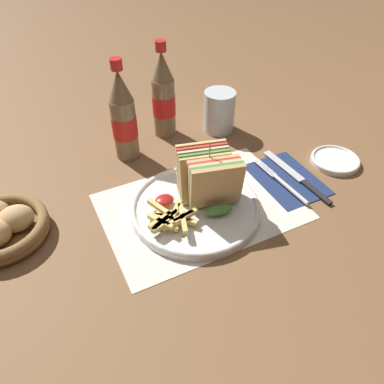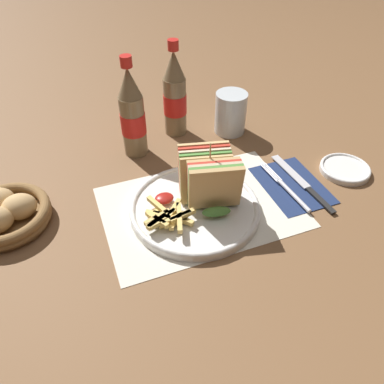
{
  "view_description": "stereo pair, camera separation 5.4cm",
  "coord_description": "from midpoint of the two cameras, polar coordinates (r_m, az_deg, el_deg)",
  "views": [
    {
      "loc": [
        -0.26,
        -0.48,
        0.53
      ],
      "look_at": [
        -0.01,
        0.02,
        0.04
      ],
      "focal_mm": 35.0,
      "sensor_mm": 36.0,
      "label": 1
    },
    {
      "loc": [
        -0.21,
        -0.51,
        0.53
      ],
      "look_at": [
        -0.01,
        0.02,
        0.04
      ],
      "focal_mm": 35.0,
      "sensor_mm": 36.0,
      "label": 2
    }
  ],
  "objects": [
    {
      "name": "napkin",
      "position": [
        0.85,
        12.62,
        1.8
      ],
      "size": [
        0.13,
        0.17,
        0.0
      ],
      "color": "navy",
      "rests_on": "ground_plane"
    },
    {
      "name": "ground_plane",
      "position": [
        0.76,
        -0.96,
        -2.82
      ],
      "size": [
        4.0,
        4.0,
        0.0
      ],
      "primitive_type": "plane",
      "color": "brown"
    },
    {
      "name": "plate_main",
      "position": [
        0.75,
        -1.38,
        -2.68
      ],
      "size": [
        0.26,
        0.26,
        0.02
      ],
      "color": "white",
      "rests_on": "ground_plane"
    },
    {
      "name": "club_sandwich",
      "position": [
        0.73,
        0.49,
        2.08
      ],
      "size": [
        0.12,
        0.13,
        0.14
      ],
      "color": "tan",
      "rests_on": "plate_main"
    },
    {
      "name": "placemat",
      "position": [
        0.77,
        -0.65,
        -2.23
      ],
      "size": [
        0.4,
        0.27,
        0.0
      ],
      "color": "silver",
      "rests_on": "ground_plane"
    },
    {
      "name": "glass_near",
      "position": [
        0.99,
        2.56,
        11.78
      ],
      "size": [
        0.08,
        0.08,
        0.11
      ],
      "color": "silver",
      "rests_on": "ground_plane"
    },
    {
      "name": "ketchup_blob",
      "position": [
        0.75,
        -6.28,
        -1.29
      ],
      "size": [
        0.04,
        0.03,
        0.01
      ],
      "color": "maroon",
      "rests_on": "plate_main"
    },
    {
      "name": "side_saucer",
      "position": [
        0.93,
        19.56,
        4.47
      ],
      "size": [
        0.11,
        0.11,
        0.01
      ],
      "color": "white",
      "rests_on": "ground_plane"
    },
    {
      "name": "coke_bottle_near",
      "position": [
        0.87,
        -12.18,
        10.92
      ],
      "size": [
        0.06,
        0.06,
        0.24
      ],
      "color": "#7A6647",
      "rests_on": "ground_plane"
    },
    {
      "name": "knife",
      "position": [
        0.86,
        13.95,
        2.31
      ],
      "size": [
        0.03,
        0.21,
        0.0
      ],
      "rotation": [
        0.0,
        0.0,
        0.06
      ],
      "color": "black",
      "rests_on": "napkin"
    },
    {
      "name": "coke_bottle_far",
      "position": [
        0.95,
        -6.05,
        14.18
      ],
      "size": [
        0.06,
        0.06,
        0.24
      ],
      "color": "#7A6647",
      "rests_on": "ground_plane"
    },
    {
      "name": "fork",
      "position": [
        0.83,
        12.2,
        1.06
      ],
      "size": [
        0.02,
        0.17,
        0.01
      ],
      "rotation": [
        0.0,
        0.0,
        0.06
      ],
      "color": "silver",
      "rests_on": "napkin"
    },
    {
      "name": "bread_basket",
      "position": [
        0.79,
        -28.78,
        -4.78
      ],
      "size": [
        0.17,
        0.17,
        0.06
      ],
      "color": "olive",
      "rests_on": "ground_plane"
    },
    {
      "name": "fries_pile",
      "position": [
        0.71,
        -5.36,
        -4.07
      ],
      "size": [
        0.1,
        0.11,
        0.02
      ],
      "color": "#E5C166",
      "rests_on": "plate_main"
    }
  ]
}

